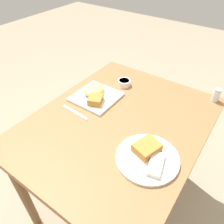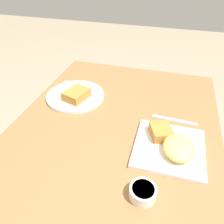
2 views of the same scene
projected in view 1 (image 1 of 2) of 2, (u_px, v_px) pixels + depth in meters
The scene contains 7 objects.
ground_plane at pixel (117, 198), 1.58m from camera, with size 8.00×8.00×0.00m, color gray.
dining_table at pixel (118, 134), 1.15m from camera, with size 1.00×0.80×0.76m.
plate_square_near at pixel (95, 94), 1.23m from camera, with size 0.24×0.24×0.06m.
plate_oval_far at pixel (148, 156), 0.90m from camera, with size 0.26×0.26×0.05m.
sauce_ramekin at pixel (124, 83), 1.33m from camera, with size 0.08×0.08×0.04m.
salt_shaker at pixel (216, 96), 1.20m from camera, with size 0.04×0.04×0.08m.
butter_knife at pixel (75, 112), 1.14m from camera, with size 0.03×0.18×0.00m.
Camera 1 is at (0.68, 0.44, 1.49)m, focal length 35.00 mm.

